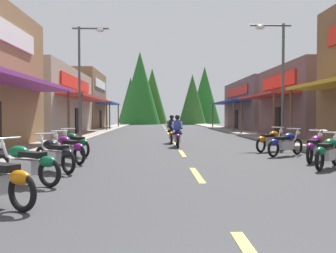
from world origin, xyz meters
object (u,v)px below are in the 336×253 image
(motorcycle_parked_left_3, at_px, (68,148))
(motorcycle_parked_right_2, at_px, (328,151))
(motorcycle_parked_right_3, at_px, (315,147))
(motorcycle_parked_left_2, at_px, (54,154))
(streetlamp_left, at_px, (85,68))
(motorcycle_parked_right_4, at_px, (285,143))
(streetlamp_right, at_px, (277,66))
(rider_cruising_trailing, at_px, (172,131))
(rider_cruising_lead, at_px, (177,133))
(motorcycle_parked_left_1, at_px, (26,163))
(motorcycle_parked_left_4, at_px, (75,143))
(motorcycle_parked_right_5, at_px, (271,140))

(motorcycle_parked_left_3, bearing_deg, motorcycle_parked_right_2, -143.30)
(motorcycle_parked_right_3, distance_m, motorcycle_parked_left_2, 8.27)
(streetlamp_left, xyz_separation_m, motorcycle_parked_right_4, (9.12, -8.26, -3.87))
(motorcycle_parked_right_2, relative_size, motorcycle_parked_left_3, 1.01)
(streetlamp_right, bearing_deg, rider_cruising_trailing, 168.38)
(rider_cruising_lead, bearing_deg, motorcycle_parked_left_1, 158.82)
(streetlamp_right, relative_size, rider_cruising_lead, 2.95)
(motorcycle_parked_left_4, bearing_deg, motorcycle_parked_left_1, 140.99)
(streetlamp_left, bearing_deg, motorcycle_parked_right_5, -35.74)
(motorcycle_parked_left_1, height_order, motorcycle_parked_left_2, same)
(motorcycle_parked_left_4, height_order, rider_cruising_lead, rider_cruising_lead)
(streetlamp_left, relative_size, rider_cruising_trailing, 3.16)
(motorcycle_parked_left_4, distance_m, rider_cruising_trailing, 7.39)
(streetlamp_right, height_order, motorcycle_parked_left_4, streetlamp_right)
(motorcycle_parked_right_5, distance_m, motorcycle_parked_left_3, 8.45)
(motorcycle_parked_right_3, bearing_deg, motorcycle_parked_right_5, 42.50)
(rider_cruising_lead, xyz_separation_m, rider_cruising_trailing, (-0.17, 2.41, 0.00))
(motorcycle_parked_right_2, height_order, motorcycle_parked_right_4, same)
(rider_cruising_trailing, bearing_deg, streetlamp_left, 74.33)
(streetlamp_left, distance_m, rider_cruising_trailing, 6.55)
(streetlamp_left, relative_size, motorcycle_parked_right_5, 3.96)
(motorcycle_parked_right_5, distance_m, rider_cruising_trailing, 6.25)
(motorcycle_parked_right_3, bearing_deg, motorcycle_parked_left_2, 138.54)
(motorcycle_parked_right_3, height_order, rider_cruising_lead, rider_cruising_lead)
(rider_cruising_trailing, bearing_deg, motorcycle_parked_left_2, 163.36)
(motorcycle_parked_left_1, height_order, rider_cruising_lead, rider_cruising_lead)
(streetlamp_left, bearing_deg, motorcycle_parked_left_2, -82.97)
(motorcycle_parked_right_2, distance_m, motorcycle_parked_left_2, 7.78)
(motorcycle_parked_left_1, height_order, rider_cruising_trailing, rider_cruising_trailing)
(motorcycle_parked_left_3, bearing_deg, motorcycle_parked_right_4, -120.20)
(streetlamp_right, height_order, motorcycle_parked_left_3, streetlamp_right)
(motorcycle_parked_right_3, distance_m, motorcycle_parked_right_5, 3.40)
(motorcycle_parked_right_3, bearing_deg, streetlamp_left, 79.39)
(motorcycle_parked_right_2, relative_size, motorcycle_parked_right_3, 0.92)
(streetlamp_right, bearing_deg, rider_cruising_lead, -166.33)
(motorcycle_parked_left_1, height_order, motorcycle_parked_left_3, same)
(motorcycle_parked_right_5, relative_size, motorcycle_parked_left_2, 1.06)
(rider_cruising_trailing, bearing_deg, rider_cruising_lead, -172.59)
(motorcycle_parked_left_4, distance_m, rider_cruising_lead, 5.62)
(motorcycle_parked_right_3, relative_size, motorcycle_parked_left_4, 1.07)
(motorcycle_parked_left_3, xyz_separation_m, rider_cruising_trailing, (3.73, 8.20, 0.17))
(motorcycle_parked_right_5, xyz_separation_m, rider_cruising_trailing, (-4.00, 4.79, 0.17))
(streetlamp_left, height_order, rider_cruising_trailing, streetlamp_left)
(motorcycle_parked_left_2, distance_m, motorcycle_parked_left_4, 3.77)
(motorcycle_parked_right_2, bearing_deg, streetlamp_right, 32.85)
(rider_cruising_trailing, bearing_deg, motorcycle_parked_right_2, -153.57)
(motorcycle_parked_right_2, distance_m, motorcycle_parked_right_4, 3.19)
(rider_cruising_lead, bearing_deg, motorcycle_parked_right_2, -150.17)
(streetlamp_left, height_order, motorcycle_parked_left_3, streetlamp_left)
(motorcycle_parked_right_3, relative_size, motorcycle_parked_left_2, 1.12)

